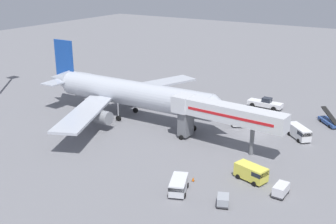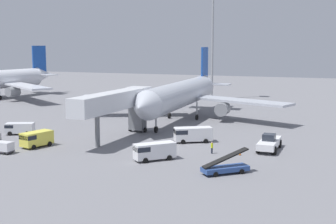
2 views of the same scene
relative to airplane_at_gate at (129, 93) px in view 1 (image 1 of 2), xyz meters
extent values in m
plane|color=slate|center=(4.92, -24.58, -5.01)|extent=(300.00, 300.00, 0.00)
cylinder|color=#B7BCC6|center=(0.02, -1.40, 0.07)|extent=(5.51, 33.28, 4.94)
cone|color=#B7BCC6|center=(0.35, -19.96, 0.07)|extent=(4.90, 4.02, 4.84)
cone|color=#B7BCC6|center=(-0.32, 18.26, 0.44)|extent=(4.79, 6.20, 4.69)
cube|color=#1947A3|center=(-0.29, 16.73, 5.01)|extent=(0.44, 4.81, 7.90)
cube|color=#B7BCC6|center=(2.68, 16.34, 0.69)|extent=(5.98, 3.60, 0.24)
cube|color=#B7BCC6|center=(-3.24, 16.24, 0.69)|extent=(5.98, 3.60, 0.24)
cube|color=#B7BCC6|center=(11.33, 1.63, -1.04)|extent=(20.16, 11.57, 0.44)
cube|color=#B7BCC6|center=(-11.38, 1.23, -1.04)|extent=(20.06, 12.14, 0.44)
cylinder|color=gray|center=(7.99, 0.38, -2.57)|extent=(2.56, 3.30, 2.50)
cylinder|color=gray|center=(-8.00, 0.11, -2.57)|extent=(2.56, 3.30, 2.50)
cylinder|color=gray|center=(0.25, -14.34, -2.94)|extent=(0.28, 0.28, 3.06)
cylinder|color=black|center=(0.25, -14.34, -4.46)|extent=(0.37, 1.11, 1.10)
cylinder|color=gray|center=(2.83, 0.64, -2.94)|extent=(0.28, 0.28, 3.06)
cylinder|color=black|center=(2.83, 0.64, -4.46)|extent=(0.37, 1.11, 1.10)
cylinder|color=gray|center=(-2.85, 0.55, -2.94)|extent=(0.28, 0.28, 3.06)
cylinder|color=black|center=(-2.85, 0.55, -4.46)|extent=(0.37, 1.11, 1.10)
cube|color=silver|center=(-3.53, -23.48, 1.12)|extent=(4.02, 18.02, 2.70)
cube|color=red|center=(-5.04, -23.39, 1.12)|extent=(0.90, 14.99, 0.44)
cube|color=silver|center=(-2.98, -13.96, 1.12)|extent=(3.60, 2.99, 2.84)
cube|color=#232833|center=(-2.91, -12.66, 1.37)|extent=(3.31, 0.43, 0.90)
cube|color=slate|center=(-3.02, -14.56, -2.42)|extent=(2.65, 1.94, 4.39)
cylinder|color=black|center=(-4.44, -14.48, -4.61)|extent=(0.35, 0.82, 0.80)
cylinder|color=black|center=(-1.59, -14.64, -4.61)|extent=(0.35, 0.82, 0.80)
cylinder|color=slate|center=(-3.73, -27.05, -2.62)|extent=(0.70, 0.70, 4.79)
cube|color=white|center=(19.84, -20.71, -4.01)|extent=(2.52, 7.31, 0.91)
cube|color=#232833|center=(19.83, -21.07, -3.10)|extent=(1.69, 1.84, 0.90)
cylinder|color=black|center=(20.89, -23.09, -4.46)|extent=(0.43, 1.11, 1.10)
cylinder|color=black|center=(18.66, -23.04, -4.46)|extent=(0.43, 1.11, 1.10)
cylinder|color=black|center=(21.01, -18.38, -4.46)|extent=(0.43, 1.11, 1.10)
cylinder|color=black|center=(18.78, -18.33, -4.46)|extent=(0.43, 1.11, 1.10)
cube|color=#2D4C8E|center=(16.86, -34.47, -4.44)|extent=(5.29, 4.97, 0.55)
cube|color=black|center=(16.86, -34.47, -3.17)|extent=(4.80, 4.41, 1.94)
cylinder|color=black|center=(17.54, -32.75, -4.71)|extent=(0.59, 0.56, 0.60)
cylinder|color=black|center=(18.65, -34.00, -4.71)|extent=(0.59, 0.56, 0.60)
cylinder|color=black|center=(15.07, -34.95, -4.71)|extent=(0.59, 0.56, 0.60)
cube|color=white|center=(8.28, -19.35, -3.74)|extent=(5.89, 4.60, 1.97)
cube|color=#1E232D|center=(6.63, -20.30, -3.30)|extent=(2.61, 2.73, 0.63)
cylinder|color=black|center=(7.27, -21.09, -4.67)|extent=(0.78, 0.66, 0.68)
cylinder|color=black|center=(6.27, -19.35, -4.67)|extent=(0.78, 0.66, 0.68)
cylinder|color=black|center=(10.28, -19.36, -4.67)|extent=(0.78, 0.66, 0.68)
cylinder|color=black|center=(9.28, -17.62, -4.67)|extent=(0.78, 0.66, 0.68)
cube|color=white|center=(6.96, -31.51, -3.76)|extent=(5.02, 5.05, 1.94)
cube|color=#1E232D|center=(5.69, -32.80, -3.33)|extent=(2.51, 2.51, 0.62)
cylinder|color=black|center=(6.42, -33.30, -4.67)|extent=(0.71, 0.71, 0.68)
cylinder|color=black|center=(5.18, -32.07, -4.67)|extent=(0.71, 0.71, 0.68)
cylinder|color=black|center=(8.73, -30.96, -4.67)|extent=(0.71, 0.71, 0.68)
cylinder|color=black|center=(7.49, -29.73, -4.67)|extent=(0.71, 0.71, 0.68)
cube|color=silver|center=(-20.11, -23.38, -3.92)|extent=(4.86, 3.53, 1.61)
cube|color=#1E232D|center=(-21.51, -23.95, -3.57)|extent=(2.08, 2.43, 0.51)
cylinder|color=black|center=(-21.03, -24.80, -4.67)|extent=(0.77, 0.59, 0.68)
cylinder|color=black|center=(-21.75, -23.00, -4.67)|extent=(0.77, 0.59, 0.68)
cylinder|color=black|center=(-18.48, -23.76, -4.67)|extent=(0.77, 0.59, 0.68)
cylinder|color=black|center=(-19.20, -21.97, -4.67)|extent=(0.77, 0.59, 0.68)
cube|color=#E5DB4C|center=(-11.87, -30.22, -3.76)|extent=(3.25, 4.95, 1.92)
cube|color=#1E232D|center=(-12.30, -31.70, -3.34)|extent=(2.42, 1.98, 0.62)
cylinder|color=black|center=(-11.30, -31.85, -4.67)|extent=(0.55, 0.76, 0.68)
cylinder|color=black|center=(-13.21, -31.30, -4.67)|extent=(0.55, 0.76, 0.68)
cylinder|color=black|center=(-10.52, -29.13, -4.67)|extent=(0.55, 0.76, 0.68)
cylinder|color=black|center=(-12.43, -28.58, -4.67)|extent=(0.55, 0.76, 0.68)
cube|color=#38383D|center=(-20.07, -29.82, -4.72)|extent=(2.46, 2.12, 0.22)
cube|color=#999EA5|center=(-20.07, -29.82, -4.14)|extent=(2.46, 2.12, 0.95)
cylinder|color=black|center=(-20.48, -30.71, -4.83)|extent=(0.38, 0.25, 0.36)
cylinder|color=black|center=(-20.99, -29.49, -4.83)|extent=(0.38, 0.25, 0.36)
cylinder|color=black|center=(-19.15, -30.15, -4.83)|extent=(0.38, 0.25, 0.36)
cylinder|color=black|center=(-19.66, -28.93, -4.83)|extent=(0.38, 0.25, 0.36)
cube|color=#38383D|center=(-13.81, -35.14, -4.72)|extent=(2.76, 1.55, 0.22)
cube|color=silver|center=(-13.81, -35.14, -4.03)|extent=(2.76, 1.55, 1.17)
cylinder|color=black|center=(-14.78, -35.81, -4.83)|extent=(0.36, 0.13, 0.36)
cylinder|color=black|center=(-14.75, -34.44, -4.83)|extent=(0.36, 0.13, 0.36)
cylinder|color=black|center=(-12.87, -35.85, -4.83)|extent=(0.36, 0.13, 0.36)
cylinder|color=black|center=(-12.84, -34.48, -4.83)|extent=(0.36, 0.13, 0.36)
cylinder|color=#1E2333|center=(12.86, -25.44, -4.63)|extent=(0.25, 0.25, 0.78)
cylinder|color=#D8EA19|center=(12.86, -25.44, -3.93)|extent=(0.33, 0.33, 0.61)
sphere|color=tan|center=(12.86, -25.44, -3.50)|extent=(0.21, 0.21, 0.21)
cube|color=black|center=(-16.43, -23.55, -5.00)|extent=(0.42, 0.42, 0.03)
cone|color=orange|center=(-16.43, -23.55, -4.68)|extent=(0.36, 0.36, 0.62)
cube|color=black|center=(16.62, -25.06, -5.00)|extent=(0.34, 0.34, 0.03)
cone|color=orange|center=(16.62, -25.06, -4.74)|extent=(0.29, 0.29, 0.50)
camera|label=1|loc=(-62.94, -48.78, 23.31)|focal=45.28mm
camera|label=2|loc=(28.68, -85.17, 9.74)|focal=49.77mm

